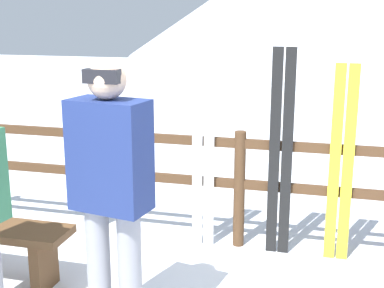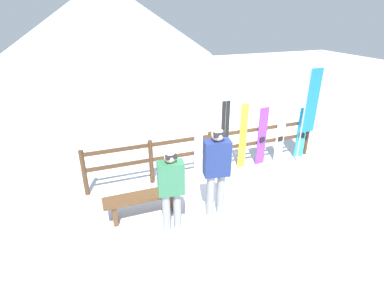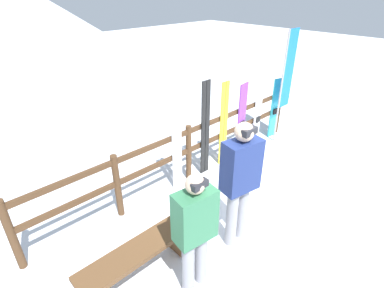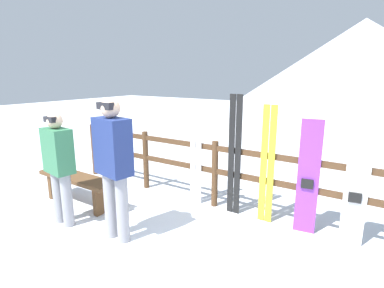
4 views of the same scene
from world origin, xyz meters
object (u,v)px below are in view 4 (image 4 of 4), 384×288
(bench, at_px, (77,183))
(ski_pair_black, at_px, (235,156))
(person_navy, at_px, (113,161))
(snowboard_purple, at_px, (308,178))
(person_plaid_green, at_px, (59,162))
(snowboard_white, at_px, (356,192))
(ski_pair_yellow, at_px, (267,165))
(ski_pair_white, at_px, (196,154))

(bench, bearing_deg, ski_pair_black, 26.51)
(person_navy, xyz_separation_m, ski_pair_black, (0.89, 1.48, -0.14))
(bench, height_order, snowboard_purple, snowboard_purple)
(person_plaid_green, height_order, person_navy, person_navy)
(person_navy, xyz_separation_m, snowboard_white, (2.48, 1.48, -0.34))
(ski_pair_black, relative_size, ski_pair_yellow, 1.07)
(bench, height_order, person_plaid_green, person_plaid_green)
(ski_pair_black, relative_size, snowboard_purple, 1.18)
(snowboard_white, bearing_deg, person_plaid_green, -154.56)
(snowboard_purple, distance_m, snowboard_white, 0.55)
(ski_pair_black, xyz_separation_m, ski_pair_yellow, (0.49, 0.00, -0.06))
(person_navy, bearing_deg, snowboard_white, 30.80)
(bench, bearing_deg, ski_pair_yellow, 22.15)
(person_plaid_green, height_order, snowboard_purple, person_plaid_green)
(snowboard_white, bearing_deg, ski_pair_yellow, 179.81)
(snowboard_purple, bearing_deg, ski_pair_yellow, 179.64)
(ski_pair_black, bearing_deg, ski_pair_yellow, 0.00)
(person_navy, xyz_separation_m, snowboard_purple, (1.93, 1.48, -0.28))
(snowboard_purple, bearing_deg, ski_pair_black, 179.81)
(bench, height_order, ski_pair_white, ski_pair_white)
(ski_pair_black, xyz_separation_m, snowboard_white, (1.58, -0.00, -0.20))
(person_plaid_green, relative_size, snowboard_white, 1.13)
(bench, distance_m, person_plaid_green, 0.84)
(person_plaid_green, distance_m, snowboard_white, 3.76)
(ski_pair_white, xyz_separation_m, ski_pair_black, (0.67, 0.00, 0.08))
(person_plaid_green, distance_m, ski_pair_white, 1.98)
(bench, height_order, snowboard_white, snowboard_white)
(snowboard_white, bearing_deg, bench, -163.88)
(ski_pair_yellow, relative_size, snowboard_white, 1.20)
(bench, xyz_separation_m, ski_pair_yellow, (2.70, 1.10, 0.47))
(ski_pair_black, bearing_deg, ski_pair_white, 180.00)
(person_plaid_green, distance_m, ski_pair_black, 2.43)
(ski_pair_white, distance_m, snowboard_white, 2.26)
(person_navy, distance_m, ski_pair_black, 1.74)
(ski_pair_black, xyz_separation_m, snowboard_purple, (1.04, -0.00, -0.14))
(bench, height_order, person_navy, person_navy)
(ski_pair_black, distance_m, snowboard_white, 1.60)
(bench, bearing_deg, ski_pair_white, 35.61)
(person_navy, xyz_separation_m, ski_pair_yellow, (1.39, 1.48, -0.20))
(ski_pair_yellow, height_order, snowboard_white, ski_pair_yellow)
(person_navy, xyz_separation_m, ski_pair_white, (0.23, 1.48, -0.22))
(ski_pair_white, height_order, ski_pair_black, ski_pair_black)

